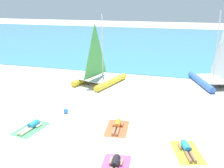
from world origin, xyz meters
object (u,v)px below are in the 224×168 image
at_px(sailboat_yellow, 99,73).
at_px(sailboat_blue, 217,75).
at_px(towel_leftmost, 31,129).
at_px(towel_center_right, 115,168).
at_px(beach_ball, 66,111).
at_px(sunbather_center_left, 117,125).
at_px(sunbather_rightmost, 187,149).
at_px(towel_rightmost, 187,152).
at_px(sunbather_center_right, 115,164).
at_px(towel_center_left, 117,128).
at_px(sunbather_leftmost, 32,126).

relative_size(sailboat_yellow, sailboat_blue, 0.95).
relative_size(sailboat_blue, towel_leftmost, 2.89).
relative_size(towel_center_right, beach_ball, 6.73).
bearing_deg(sunbather_center_left, beach_ball, 157.26).
xyz_separation_m(sailboat_blue, towel_leftmost, (-9.57, -10.22, -0.81)).
xyz_separation_m(sailboat_blue, towel_center_right, (-4.62, -12.23, -0.81)).
xyz_separation_m(sailboat_yellow, beach_ball, (-0.00, -5.97, -0.64)).
relative_size(sunbather_rightmost, beach_ball, 5.44).
bearing_deg(towel_rightmost, towel_leftmost, 179.45).
height_order(sailboat_yellow, sunbather_rightmost, sailboat_yellow).
height_order(towel_center_right, sunbather_center_right, sunbather_center_right).
bearing_deg(towel_center_left, sunbather_center_right, -76.51).
bearing_deg(towel_center_right, towel_leftmost, 157.82).
height_order(towel_rightmost, sunbather_rightmost, sunbather_rightmost).
distance_m(sailboat_yellow, sailboat_blue, 8.94).
relative_size(sailboat_blue, beach_ball, 19.44).
height_order(towel_leftmost, towel_center_left, same).
distance_m(towel_center_right, beach_ball, 5.91).
relative_size(sunbather_leftmost, sunbather_rightmost, 1.02).
bearing_deg(towel_center_right, towel_center_left, 103.33).
distance_m(sailboat_blue, sunbather_center_left, 10.45).
bearing_deg(sailboat_yellow, beach_ball, -73.87).
distance_m(sunbather_center_left, towel_rightmost, 3.71).
xyz_separation_m(sunbather_center_left, towel_center_right, (0.78, -3.31, -0.13)).
height_order(towel_leftmost, sunbather_leftmost, sunbather_leftmost).
relative_size(sunbather_center_left, beach_ball, 5.55).
relative_size(sunbather_center_left, sunbather_center_right, 1.00).
bearing_deg(sunbather_center_right, sailboat_yellow, 106.78).
xyz_separation_m(sailboat_yellow, towel_center_right, (4.09, -10.23, -0.77)).
relative_size(sailboat_yellow, towel_center_right, 2.75).
xyz_separation_m(sunbather_center_left, sunbather_center_right, (0.77, -3.24, 0.00)).
relative_size(sailboat_yellow, towel_leftmost, 2.75).
bearing_deg(towel_center_left, towel_center_right, -76.67).
relative_size(sunbather_leftmost, sunbather_center_left, 1.00).
distance_m(towel_leftmost, towel_center_right, 5.34).
relative_size(sailboat_yellow, towel_center_left, 2.75).
xyz_separation_m(towel_center_right, beach_ball, (-4.09, 4.27, 0.14)).
relative_size(towel_leftmost, sunbather_center_left, 1.21).
bearing_deg(sailboat_blue, towel_leftmost, -153.29).
bearing_deg(sunbather_center_left, sunbather_rightmost, -27.36).
distance_m(towel_center_right, towel_rightmost, 3.31).
distance_m(sailboat_blue, sunbather_rightmost, 10.44).
bearing_deg(sailboat_yellow, towel_center_left, -48.47).
xyz_separation_m(sailboat_blue, towel_rightmost, (-1.95, -10.29, -0.81)).
bearing_deg(towel_center_right, towel_rightmost, 36.00).
xyz_separation_m(towel_leftmost, towel_center_left, (4.18, 1.23, 0.00)).
relative_size(towel_center_left, sunbather_rightmost, 1.24).
bearing_deg(sunbather_leftmost, sailboat_blue, 55.13).
xyz_separation_m(towel_center_left, beach_ball, (-3.32, 1.03, 0.14)).
distance_m(sunbather_leftmost, sunbather_center_right, 5.32).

